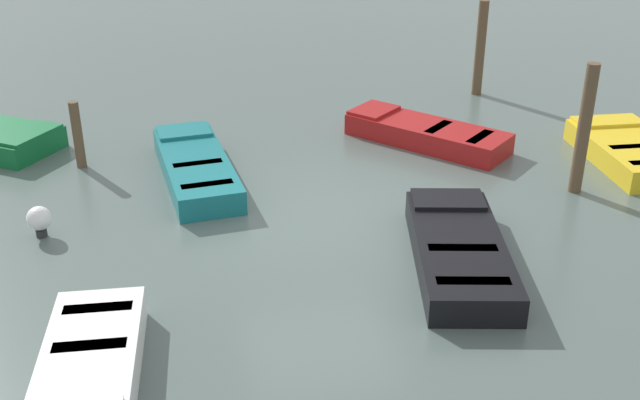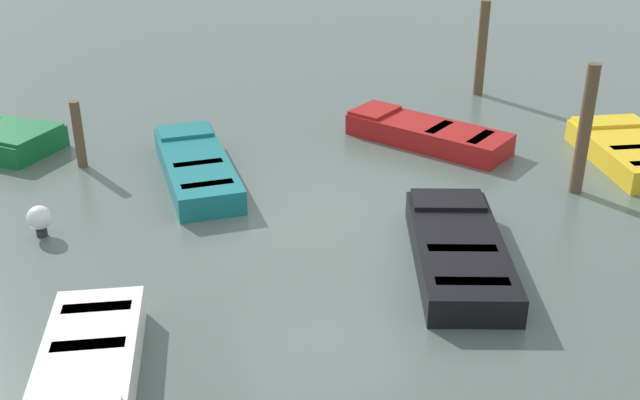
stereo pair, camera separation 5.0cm
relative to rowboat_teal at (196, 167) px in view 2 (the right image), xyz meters
The scene contains 10 objects.
ground_plane 2.67m from the rowboat_teal, 130.44° to the left, with size 80.00×80.00×0.00m, color #4C5B56.
rowboat_teal is the anchor object (origin of this frame).
rowboat_black 4.98m from the rowboat_teal, 131.51° to the left, with size 1.86×3.25×0.46m.
rowboat_white 5.55m from the rowboat_teal, 73.67° to the left, with size 1.25×2.74×0.46m.
rowboat_yellow 7.79m from the rowboat_teal, behind, with size 1.65×2.72×0.46m.
rowboat_red 4.47m from the rowboat_teal, behind, with size 2.80×3.04×0.46m.
mooring_piling_near_right 6.45m from the rowboat_teal, 162.54° to the left, with size 0.21×0.21×2.18m, color brown.
mooring_piling_far_left 2.22m from the rowboat_teal, 26.48° to the right, with size 0.17×0.17×1.21m, color brown.
mooring_piling_near_left 7.45m from the rowboat_teal, 153.14° to the right, with size 0.22×0.22×2.11m, color brown.
marker_buoy 2.89m from the rowboat_teal, 33.83° to the left, with size 0.36×0.36×0.48m.
Camera 2 is at (2.30, 10.29, 5.42)m, focal length 43.24 mm.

